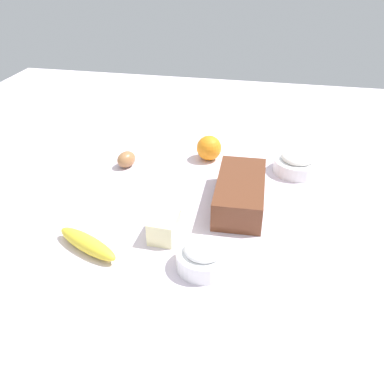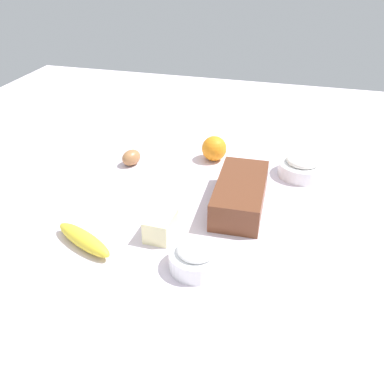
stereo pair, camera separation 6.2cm
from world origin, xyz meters
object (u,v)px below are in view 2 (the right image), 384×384
flour_bowl (302,166)px  egg_near_butter (131,158)px  sugar_bowl (196,257)px  banana (84,239)px  loaf_pan (240,193)px  orange_fruit (214,148)px  butter_block (160,226)px

flour_bowl → egg_near_butter: flour_bowl is taller
sugar_bowl → banana: sugar_bowl is taller
loaf_pan → flour_bowl: (-0.23, 0.16, -0.01)m
egg_near_butter → loaf_pan: bearing=68.3°
orange_fruit → butter_block: size_ratio=0.93×
banana → butter_block: size_ratio=2.11×
loaf_pan → sugar_bowl: 0.28m
butter_block → egg_near_butter: 0.40m
sugar_bowl → loaf_pan: bearing=169.1°
flour_bowl → orange_fruit: (-0.03, -0.29, 0.01)m
orange_fruit → sugar_bowl: bearing=8.4°
banana → orange_fruit: size_ratio=2.27×
loaf_pan → flour_bowl: size_ratio=1.93×
sugar_bowl → egg_near_butter: sugar_bowl is taller
orange_fruit → egg_near_butter: 0.28m
butter_block → orange_fruit: bearing=175.1°
flour_bowl → orange_fruit: 0.29m
orange_fruit → butter_block: bearing=-4.9°
orange_fruit → egg_near_butter: (0.11, -0.26, -0.02)m
loaf_pan → egg_near_butter: size_ratio=4.12×
butter_block → egg_near_butter: size_ratio=1.31×
loaf_pan → sugar_bowl: (0.28, -0.05, -0.01)m
sugar_bowl → butter_block: (-0.09, -0.12, -0.00)m
sugar_bowl → butter_block: bearing=-127.6°
banana → orange_fruit: 0.57m
flour_bowl → loaf_pan: bearing=-34.7°
loaf_pan → orange_fruit: orange_fruit is taller
loaf_pan → egg_near_butter: bearing=-113.4°
loaf_pan → butter_block: size_ratio=3.15×
flour_bowl → sugar_bowl: (0.51, -0.21, -0.00)m
butter_block → egg_near_butter: bearing=-147.5°
loaf_pan → egg_near_butter: loaf_pan is taller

